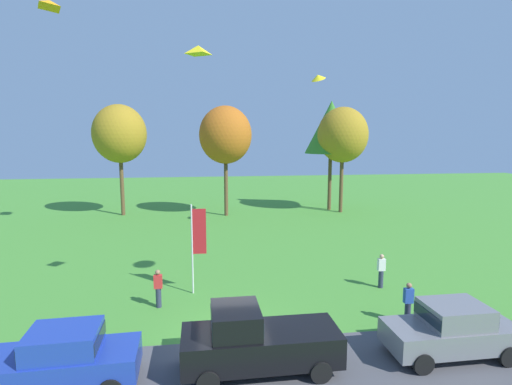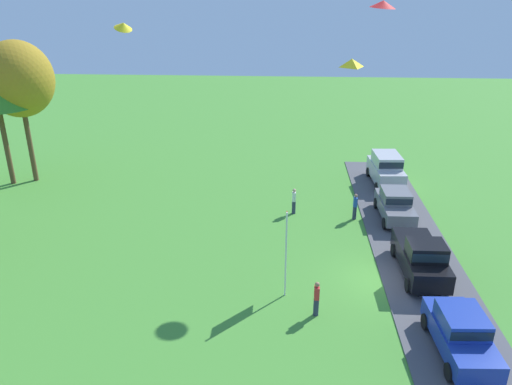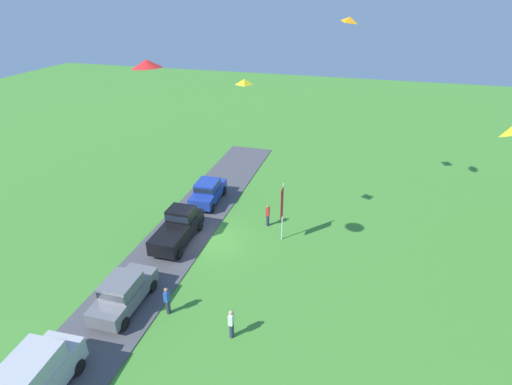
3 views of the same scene
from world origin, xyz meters
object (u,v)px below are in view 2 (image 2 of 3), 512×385
Objects in this scene: car_pickup_by_flagpole at (422,257)px; car_sedan_near_entrance at (461,332)px; flag_banner at (286,242)px; kite_delta_near_flag at (123,26)px; car_sedan_far_end at (395,204)px; kite_diamond_high_left at (352,63)px; car_suv_mid_row at (386,168)px; tree_lone_near at (18,79)px; person_beside_suv at (294,201)px; kite_delta_low_drifter at (383,4)px; person_watching_sky at (316,298)px; person_on_lawn at (355,206)px.

car_sedan_near_entrance is at bearing -178.45° from car_pickup_by_flagpole.
kite_delta_near_flag reaches higher than flag_banner.
car_sedan_far_end is 13.56m from kite_diamond_high_left.
car_suv_mid_row reaches higher than car_sedan_near_entrance.
car_pickup_by_flagpole is 0.49× the size of tree_lone_near.
kite_delta_low_drifter reaches higher than person_beside_suv.
car_pickup_by_flagpole is at bearing 177.87° from car_suv_mid_row.
car_pickup_by_flagpole is 1.14× the size of car_sedan_far_end.
kite_delta_near_flag is at bearing 67.90° from car_pickup_by_flagpole.
kite_diamond_high_left reaches higher than tree_lone_near.
car_sedan_far_end reaches higher than person_watching_sky.
person_on_lawn is (-0.22, 2.50, -0.16)m from car_sedan_far_end.
flag_banner is at bearing 146.59° from kite_delta_low_drifter.
kite_delta_near_flag reaches higher than person_watching_sky.
car_sedan_near_entrance reaches higher than person_beside_suv.
car_pickup_by_flagpole is at bearing -114.83° from tree_lone_near.
kite_delta_near_flag is at bearing 110.23° from car_suv_mid_row.
car_pickup_by_flagpole is at bearing -69.52° from kite_diamond_high_left.
kite_diamond_high_left reaches higher than person_beside_suv.
kite_diamond_high_left reaches higher than car_pickup_by_flagpole.
flag_banner is (-1.88, 6.78, 1.64)m from car_pickup_by_flagpole.
car_suv_mid_row reaches higher than person_watching_sky.
car_suv_mid_row is 26.91m from tree_lone_near.
car_sedan_far_end is 19.26m from kite_delta_near_flag.
kite_delta_low_drifter is 7.40m from kite_diamond_high_left.
kite_delta_low_drifter reaches higher than person_on_lawn.
car_suv_mid_row is at bearing -25.73° from person_on_lawn.
car_suv_mid_row is at bearing -19.19° from kite_delta_low_drifter.
car_sedan_far_end is 5.49× the size of kite_diamond_high_left.
person_on_lawn is (6.52, 2.49, -0.23)m from car_pickup_by_flagpole.
person_beside_suv is at bearing 4.82° from person_watching_sky.
person_watching_sky is at bearing 151.98° from kite_diamond_high_left.
car_suv_mid_row is 2.75× the size of person_on_lawn.
person_watching_sky is 2.12× the size of kite_diamond_high_left.
tree_lone_near is 23.88m from flag_banner.
kite_delta_near_flag is (-0.19, 16.13, 10.51)m from car_sedan_far_end.
car_pickup_by_flagpole is 12.92m from kite_delta_low_drifter.
car_pickup_by_flagpole is 2.94× the size of person_beside_suv.
car_sedan_near_entrance is 5.73m from car_pickup_by_flagpole.
kite_delta_near_flag reaches higher than car_sedan_near_entrance.
flag_banner is 8.40m from kite_diamond_high_left.
flag_banner reaches higher than car_pickup_by_flagpole.
car_sedan_far_end is at bearing -89.31° from kite_delta_near_flag.
car_sedan_far_end is 11.10m from flag_banner.
person_beside_suv is 13.37m from kite_diamond_high_left.
car_pickup_by_flagpole is 6.74m from car_sedan_far_end.
person_on_lawn is at bearing -103.03° from tree_lone_near.
flag_banner reaches higher than person_beside_suv.
car_sedan_far_end is at bearing -93.62° from person_beside_suv.
person_on_lawn is 0.17× the size of tree_lone_near.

